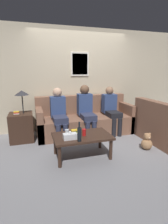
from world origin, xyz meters
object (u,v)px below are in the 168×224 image
at_px(drinking_glass, 67,132).
at_px(person_left, 59,112).
at_px(couch_main, 85,120).
at_px(person_middle, 86,109).
at_px(wine_bottle, 79,134).
at_px(person_right, 111,108).
at_px(coffee_table, 82,138).
at_px(teddy_bear, 147,142).

height_order(drinking_glass, person_left, person_left).
xyz_separation_m(couch_main, person_middle, (-0.02, -0.19, 0.34)).
distance_m(person_left, person_middle, 0.66).
relative_size(couch_main, wine_bottle, 7.16).
bearing_deg(person_right, wine_bottle, -132.37).
height_order(couch_main, wine_bottle, couch_main).
distance_m(person_middle, person_right, 0.67).
bearing_deg(person_left, drinking_glass, -90.42).
bearing_deg(couch_main, wine_bottle, -110.41).
bearing_deg(person_right, person_left, -177.76).
height_order(couch_main, person_right, person_right).
height_order(person_left, person_right, person_left).
height_order(drinking_glass, person_middle, person_middle).
distance_m(drinking_glass, person_right, 1.66).
xyz_separation_m(drinking_glass, person_right, (1.33, 0.99, 0.16)).
bearing_deg(coffee_table, person_right, 44.72).
height_order(person_middle, teddy_bear, person_middle).
bearing_deg(person_left, teddy_bear, -35.07).
bearing_deg(person_middle, couch_main, 83.34).
bearing_deg(person_middle, drinking_glass, -124.68).
bearing_deg(person_middle, coffee_table, -111.44).
relative_size(couch_main, person_middle, 1.95).
distance_m(coffee_table, drinking_glass, 0.29).
relative_size(couch_main, person_right, 2.06).
xyz_separation_m(coffee_table, person_left, (-0.25, 1.01, 0.27)).
bearing_deg(person_left, wine_bottle, -84.00).
bearing_deg(teddy_bear, coffee_table, 176.10).
bearing_deg(coffee_table, person_middle, 68.56).
distance_m(wine_bottle, person_middle, 1.39).
bearing_deg(wine_bottle, person_right, 47.63).
distance_m(couch_main, teddy_bear, 1.60).
height_order(coffee_table, wine_bottle, wine_bottle).
height_order(coffee_table, person_left, person_left).
distance_m(couch_main, person_middle, 0.39).
relative_size(wine_bottle, person_right, 0.29).
bearing_deg(coffee_table, teddy_bear, -3.90).
bearing_deg(person_right, couch_main, 165.75).
bearing_deg(wine_bottle, drinking_glass, 113.45).
bearing_deg(wine_bottle, person_left, 96.00).
bearing_deg(teddy_bear, couch_main, 124.05).
xyz_separation_m(person_left, person_middle, (0.66, 0.02, 0.03)).
bearing_deg(couch_main, teddy_bear, -55.95).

